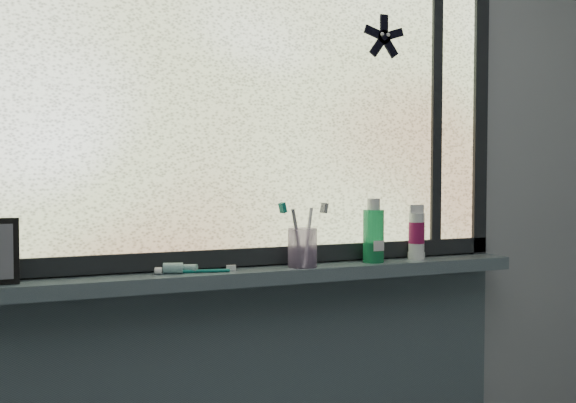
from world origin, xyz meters
The scene contains 12 objects.
wall_back centered at (0.00, 1.30, 1.25)m, with size 3.00×0.01×2.50m, color #9EA3A8.
windowsill centered at (0.00, 1.23, 1.00)m, with size 1.62×0.14×0.04m, color #4B5C64.
window_pane centered at (0.00, 1.28, 1.53)m, with size 1.50×0.01×1.00m, color silver.
frame_bottom centered at (0.00, 1.28, 1.05)m, with size 1.60×0.03×0.05m, color black.
frame_right centered at (0.78, 1.28, 1.53)m, with size 0.05×0.03×1.10m, color black.
frame_mullion centered at (0.60, 1.28, 1.53)m, with size 0.04×0.03×1.00m, color black.
starfish_sticker centered at (0.40, 1.27, 1.72)m, with size 0.15×0.02×0.15m, color black, non-canonical shape.
toothpaste_tube centered at (-0.26, 1.23, 1.03)m, with size 0.17×0.04×0.03m, color silver, non-canonical shape.
toothbrush_cup centered at (0.10, 1.21, 1.08)m, with size 0.09×0.09×0.11m, color #B092C1.
toothbrush_lying centered at (-0.21, 1.22, 1.03)m, with size 0.22×0.02×0.01m, color #0C6D63, non-canonical shape.
mouthwash_bottle centered at (0.34, 1.22, 1.12)m, with size 0.06×0.06×0.16m, color #21AA62.
cream_tube centered at (0.50, 1.23, 1.11)m, with size 0.05×0.05×0.12m, color silver.
Camera 1 is at (-0.64, -0.50, 1.30)m, focal length 40.00 mm.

